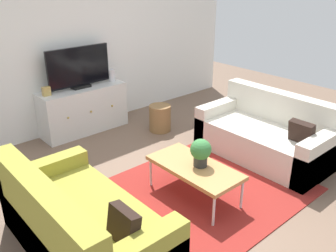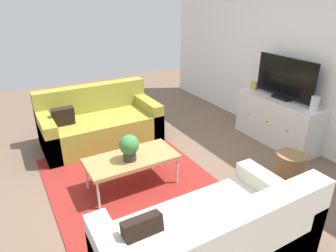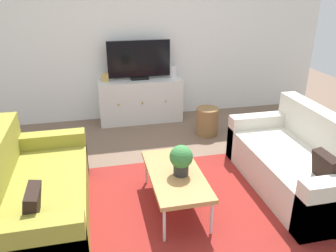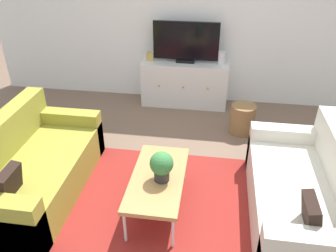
{
  "view_description": "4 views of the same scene",
  "coord_description": "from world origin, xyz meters",
  "px_view_note": "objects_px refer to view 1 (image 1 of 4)",
  "views": [
    {
      "loc": [
        -2.54,
        -2.56,
        2.37
      ],
      "look_at": [
        0.0,
        0.31,
        0.71
      ],
      "focal_mm": 38.98,
      "sensor_mm": 36.0,
      "label": 1
    },
    {
      "loc": [
        2.83,
        -1.32,
        2.17
      ],
      "look_at": [
        0.0,
        0.31,
        0.71
      ],
      "focal_mm": 32.22,
      "sensor_mm": 36.0,
      "label": 2
    },
    {
      "loc": [
        -0.75,
        -2.99,
        2.16
      ],
      "look_at": [
        0.0,
        0.31,
        0.71
      ],
      "focal_mm": 36.18,
      "sensor_mm": 36.0,
      "label": 3
    },
    {
      "loc": [
        0.47,
        -2.79,
        2.56
      ],
      "look_at": [
        0.0,
        0.31,
        0.71
      ],
      "focal_mm": 36.94,
      "sensor_mm": 36.0,
      "label": 4
    }
  ],
  "objects_px": {
    "flat_screen_tv": "(79,68)",
    "tv_console": "(84,110)",
    "couch_right_side": "(268,136)",
    "glass_vase": "(112,75)",
    "couch_left_side": "(77,228)",
    "coffee_table": "(194,168)",
    "mantel_clock": "(46,91)",
    "wicker_basket": "(160,118)",
    "potted_plant": "(201,151)"
  },
  "relations": [
    {
      "from": "couch_left_side",
      "to": "couch_right_side",
      "type": "height_order",
      "value": "same"
    },
    {
      "from": "flat_screen_tv",
      "to": "tv_console",
      "type": "bearing_deg",
      "value": -90.0
    },
    {
      "from": "potted_plant",
      "to": "tv_console",
      "type": "xyz_separation_m",
      "value": [
        -0.04,
        2.47,
        -0.22
      ]
    },
    {
      "from": "couch_left_side",
      "to": "mantel_clock",
      "type": "distance_m",
      "value": 2.57
    },
    {
      "from": "couch_left_side",
      "to": "mantel_clock",
      "type": "height_order",
      "value": "couch_left_side"
    },
    {
      "from": "coffee_table",
      "to": "glass_vase",
      "type": "xyz_separation_m",
      "value": [
        0.56,
        2.43,
        0.43
      ]
    },
    {
      "from": "wicker_basket",
      "to": "glass_vase",
      "type": "bearing_deg",
      "value": 113.99
    },
    {
      "from": "potted_plant",
      "to": "wicker_basket",
      "type": "xyz_separation_m",
      "value": [
        0.86,
        1.69,
        -0.37
      ]
    },
    {
      "from": "glass_vase",
      "to": "coffee_table",
      "type": "bearing_deg",
      "value": -102.95
    },
    {
      "from": "flat_screen_tv",
      "to": "wicker_basket",
      "type": "xyz_separation_m",
      "value": [
        0.9,
        -0.8,
        -0.81
      ]
    },
    {
      "from": "glass_vase",
      "to": "mantel_clock",
      "type": "distance_m",
      "value": 1.1
    },
    {
      "from": "couch_right_side",
      "to": "flat_screen_tv",
      "type": "xyz_separation_m",
      "value": [
        -1.46,
        2.39,
        0.73
      ]
    },
    {
      "from": "potted_plant",
      "to": "glass_vase",
      "type": "xyz_separation_m",
      "value": [
        0.51,
        2.47,
        0.23
      ]
    },
    {
      "from": "potted_plant",
      "to": "tv_console",
      "type": "height_order",
      "value": "potted_plant"
    },
    {
      "from": "coffee_table",
      "to": "mantel_clock",
      "type": "height_order",
      "value": "mantel_clock"
    },
    {
      "from": "couch_left_side",
      "to": "coffee_table",
      "type": "bearing_deg",
      "value": -2.22
    },
    {
      "from": "potted_plant",
      "to": "glass_vase",
      "type": "bearing_deg",
      "value": 78.29
    },
    {
      "from": "couch_left_side",
      "to": "mantel_clock",
      "type": "relative_size",
      "value": 13.39
    },
    {
      "from": "tv_console",
      "to": "glass_vase",
      "type": "bearing_deg",
      "value": 0.0
    },
    {
      "from": "couch_left_side",
      "to": "flat_screen_tv",
      "type": "bearing_deg",
      "value": 59.42
    },
    {
      "from": "tv_console",
      "to": "mantel_clock",
      "type": "distance_m",
      "value": 0.69
    },
    {
      "from": "mantel_clock",
      "to": "wicker_basket",
      "type": "xyz_separation_m",
      "value": [
        1.45,
        -0.78,
        -0.56
      ]
    },
    {
      "from": "couch_right_side",
      "to": "potted_plant",
      "type": "height_order",
      "value": "couch_right_side"
    },
    {
      "from": "coffee_table",
      "to": "tv_console",
      "type": "bearing_deg",
      "value": 89.8
    },
    {
      "from": "glass_vase",
      "to": "potted_plant",
      "type": "bearing_deg",
      "value": -101.71
    },
    {
      "from": "tv_console",
      "to": "glass_vase",
      "type": "relative_size",
      "value": 6.92
    },
    {
      "from": "potted_plant",
      "to": "tv_console",
      "type": "bearing_deg",
      "value": 90.89
    },
    {
      "from": "couch_right_side",
      "to": "potted_plant",
      "type": "relative_size",
      "value": 5.59
    },
    {
      "from": "coffee_table",
      "to": "mantel_clock",
      "type": "relative_size",
      "value": 8.18
    },
    {
      "from": "potted_plant",
      "to": "wicker_basket",
      "type": "bearing_deg",
      "value": 63.13
    },
    {
      "from": "couch_right_side",
      "to": "glass_vase",
      "type": "height_order",
      "value": "glass_vase"
    },
    {
      "from": "couch_left_side",
      "to": "flat_screen_tv",
      "type": "height_order",
      "value": "flat_screen_tv"
    },
    {
      "from": "glass_vase",
      "to": "couch_left_side",
      "type": "bearing_deg",
      "value": -129.6
    },
    {
      "from": "coffee_table",
      "to": "potted_plant",
      "type": "bearing_deg",
      "value": -40.45
    },
    {
      "from": "coffee_table",
      "to": "potted_plant",
      "type": "relative_size",
      "value": 3.42
    },
    {
      "from": "coffee_table",
      "to": "mantel_clock",
      "type": "bearing_deg",
      "value": 102.57
    },
    {
      "from": "tv_console",
      "to": "wicker_basket",
      "type": "relative_size",
      "value": 3.23
    },
    {
      "from": "flat_screen_tv",
      "to": "couch_left_side",
      "type": "bearing_deg",
      "value": -120.58
    },
    {
      "from": "mantel_clock",
      "to": "wicker_basket",
      "type": "relative_size",
      "value": 0.31
    },
    {
      "from": "potted_plant",
      "to": "wicker_basket",
      "type": "distance_m",
      "value": 1.93
    },
    {
      "from": "potted_plant",
      "to": "mantel_clock",
      "type": "relative_size",
      "value": 2.39
    },
    {
      "from": "flat_screen_tv",
      "to": "glass_vase",
      "type": "relative_size",
      "value": 5.13
    },
    {
      "from": "flat_screen_tv",
      "to": "glass_vase",
      "type": "distance_m",
      "value": 0.59
    },
    {
      "from": "coffee_table",
      "to": "glass_vase",
      "type": "relative_size",
      "value": 5.49
    },
    {
      "from": "couch_right_side",
      "to": "flat_screen_tv",
      "type": "height_order",
      "value": "flat_screen_tv"
    },
    {
      "from": "couch_right_side",
      "to": "wicker_basket",
      "type": "relative_size",
      "value": 4.19
    },
    {
      "from": "flat_screen_tv",
      "to": "wicker_basket",
      "type": "distance_m",
      "value": 1.44
    },
    {
      "from": "couch_left_side",
      "to": "potted_plant",
      "type": "distance_m",
      "value": 1.48
    },
    {
      "from": "potted_plant",
      "to": "mantel_clock",
      "type": "distance_m",
      "value": 2.55
    },
    {
      "from": "couch_left_side",
      "to": "wicker_basket",
      "type": "xyz_separation_m",
      "value": [
        2.31,
        1.6,
        -0.07
      ]
    }
  ]
}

